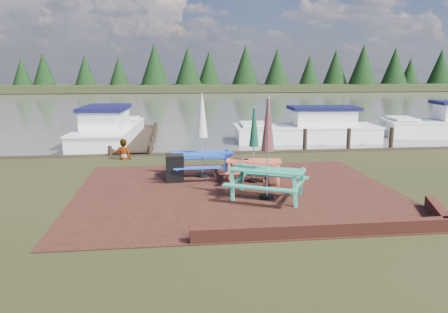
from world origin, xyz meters
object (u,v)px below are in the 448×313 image
picnic_table_red (254,157)px  person (123,139)px  boat_near (309,130)px  picnic_table_teal (267,165)px  boat_jetty (109,132)px  jetty (138,137)px  chalkboard (175,169)px  picnic_table_blue (202,149)px

picnic_table_red → person: bearing=146.7°
boat_near → picnic_table_teal: bearing=159.9°
picnic_table_teal → boat_jetty: bearing=144.7°
picnic_table_teal → person: 7.30m
picnic_table_red → boat_near: (4.57, 8.72, -0.42)m
picnic_table_teal → jetty: size_ratio=0.30×
jetty → boat_near: (8.74, -0.55, 0.28)m
picnic_table_red → chalkboard: (-2.39, 0.21, -0.36)m
jetty → boat_near: bearing=-3.6°
picnic_table_blue → chalkboard: (-0.89, -0.64, -0.48)m
picnic_table_teal → person: size_ratio=1.67×
jetty → picnic_table_red: bearing=-65.8°
picnic_table_red → picnic_table_blue: 1.73m
picnic_table_red → person: (-4.33, 4.09, -0.01)m
jetty → boat_near: boat_near is taller
jetty → boat_jetty: bearing=-168.5°
picnic_table_teal → jetty: bearing=138.3°
picnic_table_teal → jetty: 11.84m
picnic_table_blue → boat_jetty: (-4.01, 8.15, -0.50)m
picnic_table_red → boat_near: picnic_table_red is taller
picnic_table_red → boat_near: size_ratio=0.31×
chalkboard → person: 4.35m
boat_jetty → boat_near: size_ratio=1.01×
picnic_table_blue → chalkboard: size_ratio=3.04×
picnic_table_teal → picnic_table_blue: (-1.53, 2.62, -0.01)m
picnic_table_red → jetty: (-4.16, 9.28, -0.70)m
picnic_table_blue → person: size_ratio=1.66×
boat_jetty → picnic_table_teal: bearing=-59.4°
picnic_table_blue → person: bearing=129.9°
jetty → boat_jetty: 1.41m
picnic_table_blue → boat_near: size_ratio=0.36×
chalkboard → jetty: (-1.77, 9.07, -0.34)m
picnic_table_teal → picnic_table_red: bearing=118.4°
boat_near → person: (-8.90, -4.63, 0.41)m
picnic_table_blue → boat_near: 9.96m
jetty → picnic_table_blue: bearing=-72.5°
chalkboard → jetty: bearing=95.8°
picnic_table_teal → chalkboard: size_ratio=3.06×
chalkboard → boat_near: boat_near is taller
picnic_table_teal → person: bearing=154.1°
jetty → person: 5.23m
picnic_table_blue → boat_near: bearing=51.2°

